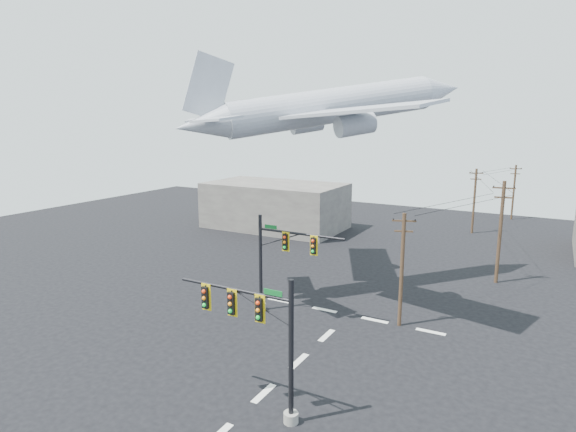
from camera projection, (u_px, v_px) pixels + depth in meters
The scene contains 11 objects.
ground at pixel (264, 393), 25.51m from camera, with size 120.00×120.00×0.00m, color black.
lane_markings at pixel (309, 352), 30.08m from camera, with size 14.00×21.20×0.01m.
signal_mast_near at pixel (261, 337), 22.98m from camera, with size 6.75×0.79×7.19m.
signal_mast_far at pixel (277, 263), 35.25m from camera, with size 7.12×0.82×7.42m.
utility_pole_a at pixel (402, 268), 33.16m from camera, with size 1.56×0.63×8.09m.
utility_pole_b at pixel (500, 230), 42.03m from camera, with size 1.85×0.34×9.13m.
utility_pole_c at pixel (474, 200), 60.88m from camera, with size 1.67×0.55×8.28m.
utility_pole_d at pixel (514, 191), 69.49m from camera, with size 1.63×0.45×7.95m.
power_lines at pixel (485, 182), 50.30m from camera, with size 6.50×44.44×0.58m.
airliner at pixel (331, 107), 37.91m from camera, with size 20.30×21.74×6.59m.
building_left at pixel (275, 205), 64.45m from camera, with size 18.00×10.00×6.00m, color slate.
Camera 1 is at (12.39, -19.62, 14.25)m, focal length 30.00 mm.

